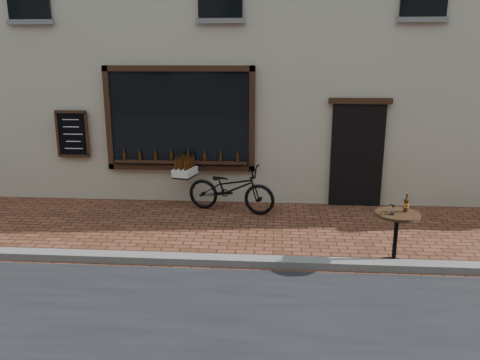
{
  "coord_description": "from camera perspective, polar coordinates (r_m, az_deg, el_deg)",
  "views": [
    {
      "loc": [
        0.14,
        -6.48,
        3.08
      ],
      "look_at": [
        -0.43,
        1.2,
        1.1
      ],
      "focal_mm": 35.0,
      "sensor_mm": 36.0,
      "label": 1
    }
  ],
  "objects": [
    {
      "name": "bistro_table",
      "position": [
        7.5,
        18.53,
        -5.59
      ],
      "size": [
        0.67,
        0.67,
        1.14
      ],
      "color": "black",
      "rests_on": "ground"
    },
    {
      "name": "kerb",
      "position": [
        7.33,
        2.83,
        -9.93
      ],
      "size": [
        90.0,
        0.25,
        0.12
      ],
      "primitive_type": "cube",
      "color": "slate",
      "rests_on": "ground"
    },
    {
      "name": "ground",
      "position": [
        7.17,
        2.78,
        -11.02
      ],
      "size": [
        90.0,
        90.0,
        0.0
      ],
      "primitive_type": "plane",
      "color": "#532A1B",
      "rests_on": "ground"
    },
    {
      "name": "cargo_bicycle",
      "position": [
        9.71,
        -1.33,
        -0.95
      ],
      "size": [
        2.25,
        1.12,
        1.06
      ],
      "rotation": [
        0.0,
        0.0,
        1.32
      ],
      "color": "black",
      "rests_on": "ground"
    }
  ]
}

